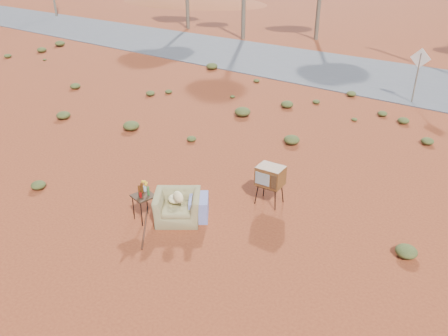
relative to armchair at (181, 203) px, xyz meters
The scene contains 9 objects.
ground 0.42m from the armchair, 15.64° to the right, with size 140.00×140.00×0.00m, color brown.
highway 15.00m from the armchair, 89.89° to the left, with size 140.00×7.00×0.04m, color #565659.
dirt_mound 45.32m from the armchair, 131.40° to the left, with size 26.00×18.00×2.00m, color #994225.
armchair is the anchor object (origin of this frame).
tv_unit 2.22m from the armchair, 56.68° to the left, with size 0.66×0.55×1.00m.
side_table 0.88m from the armchair, 142.22° to the right, with size 0.53×0.53×0.92m.
rusty_bar 0.97m from the armchair, 117.93° to the right, with size 0.04×0.04×1.64m, color #471E13.
road_sign 12.14m from the armchair, 82.73° to the left, with size 0.78×0.06×2.19m.
scrub_patch 4.48m from the armchair, 100.25° to the left, with size 17.49×8.07×0.33m.
Camera 1 is at (5.98, -6.09, 5.61)m, focal length 35.00 mm.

